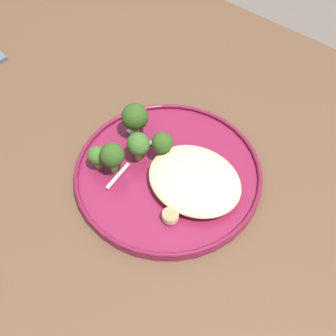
{
  "coord_description": "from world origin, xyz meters",
  "views": [
    {
      "loc": [
        0.26,
        -0.26,
        1.26
      ],
      "look_at": [
        0.01,
        0.04,
        0.76
      ],
      "focal_mm": 44.33,
      "sensor_mm": 36.0,
      "label": 1
    }
  ],
  "objects_px": {
    "broccoli_floret_tall_stalk": "(135,117)",
    "broccoli_floret_left_leaning": "(97,156)",
    "seared_scallop_tilted_round": "(170,216)",
    "broccoli_floret_rear_charred": "(112,156)",
    "seared_scallop_front_small": "(171,171)",
    "broccoli_floret_front_edge": "(162,144)",
    "seared_scallop_right_edge": "(201,183)",
    "broccoli_floret_small_sprig": "(138,145)",
    "dinner_plate": "(168,172)",
    "seared_scallop_large_seared": "(221,194)"
  },
  "relations": [
    {
      "from": "broccoli_floret_tall_stalk",
      "to": "broccoli_floret_left_leaning",
      "type": "height_order",
      "value": "broccoli_floret_tall_stalk"
    },
    {
      "from": "seared_scallop_tilted_round",
      "to": "broccoli_floret_rear_charred",
      "type": "distance_m",
      "value": 0.12
    },
    {
      "from": "broccoli_floret_left_leaning",
      "to": "seared_scallop_front_small",
      "type": "bearing_deg",
      "value": 30.81
    },
    {
      "from": "broccoli_floret_tall_stalk",
      "to": "broccoli_floret_front_edge",
      "type": "distance_m",
      "value": 0.07
    },
    {
      "from": "seared_scallop_right_edge",
      "to": "broccoli_floret_left_leaning",
      "type": "xyz_separation_m",
      "value": [
        -0.14,
        -0.07,
        0.02
      ]
    },
    {
      "from": "broccoli_floret_front_edge",
      "to": "broccoli_floret_tall_stalk",
      "type": "bearing_deg",
      "value": 171.48
    },
    {
      "from": "broccoli_floret_rear_charred",
      "to": "broccoli_floret_small_sprig",
      "type": "bearing_deg",
      "value": 74.71
    },
    {
      "from": "seared_scallop_right_edge",
      "to": "broccoli_floret_rear_charred",
      "type": "distance_m",
      "value": 0.14
    },
    {
      "from": "seared_scallop_right_edge",
      "to": "broccoli_floret_rear_charred",
      "type": "xyz_separation_m",
      "value": [
        -0.12,
        -0.06,
        0.03
      ]
    },
    {
      "from": "seared_scallop_front_small",
      "to": "dinner_plate",
      "type": "bearing_deg",
      "value": 156.89
    },
    {
      "from": "broccoli_floret_tall_stalk",
      "to": "broccoli_floret_front_edge",
      "type": "relative_size",
      "value": 1.17
    },
    {
      "from": "seared_scallop_right_edge",
      "to": "seared_scallop_front_small",
      "type": "distance_m",
      "value": 0.05
    },
    {
      "from": "dinner_plate",
      "to": "seared_scallop_front_small",
      "type": "relative_size",
      "value": 9.73
    },
    {
      "from": "seared_scallop_tilted_round",
      "to": "broccoli_floret_small_sprig",
      "type": "xyz_separation_m",
      "value": [
        -0.11,
        0.05,
        0.02
      ]
    },
    {
      "from": "seared_scallop_tilted_round",
      "to": "broccoli_floret_small_sprig",
      "type": "distance_m",
      "value": 0.12
    },
    {
      "from": "seared_scallop_large_seared",
      "to": "dinner_plate",
      "type": "bearing_deg",
      "value": -171.29
    },
    {
      "from": "seared_scallop_tilted_round",
      "to": "broccoli_floret_tall_stalk",
      "type": "relative_size",
      "value": 0.38
    },
    {
      "from": "dinner_plate",
      "to": "seared_scallop_right_edge",
      "type": "distance_m",
      "value": 0.06
    },
    {
      "from": "broccoli_floret_tall_stalk",
      "to": "broccoli_floret_rear_charred",
      "type": "height_order",
      "value": "broccoli_floret_tall_stalk"
    },
    {
      "from": "seared_scallop_right_edge",
      "to": "broccoli_floret_left_leaning",
      "type": "height_order",
      "value": "broccoli_floret_left_leaning"
    },
    {
      "from": "seared_scallop_right_edge",
      "to": "seared_scallop_tilted_round",
      "type": "xyz_separation_m",
      "value": [
        0.0,
        -0.07,
        0.0
      ]
    },
    {
      "from": "broccoli_floret_small_sprig",
      "to": "dinner_plate",
      "type": "bearing_deg",
      "value": 10.09
    },
    {
      "from": "dinner_plate",
      "to": "broccoli_floret_rear_charred",
      "type": "height_order",
      "value": "broccoli_floret_rear_charred"
    },
    {
      "from": "broccoli_floret_tall_stalk",
      "to": "broccoli_floret_left_leaning",
      "type": "distance_m",
      "value": 0.09
    },
    {
      "from": "broccoli_floret_small_sprig",
      "to": "seared_scallop_large_seared",
      "type": "bearing_deg",
      "value": 9.22
    },
    {
      "from": "seared_scallop_large_seared",
      "to": "broccoli_floret_front_edge",
      "type": "distance_m",
      "value": 0.12
    },
    {
      "from": "seared_scallop_front_small",
      "to": "broccoli_floret_rear_charred",
      "type": "height_order",
      "value": "broccoli_floret_rear_charred"
    },
    {
      "from": "seared_scallop_right_edge",
      "to": "seared_scallop_large_seared",
      "type": "bearing_deg",
      "value": 6.19
    },
    {
      "from": "dinner_plate",
      "to": "broccoli_floret_front_edge",
      "type": "bearing_deg",
      "value": 147.88
    },
    {
      "from": "seared_scallop_large_seared",
      "to": "seared_scallop_front_small",
      "type": "bearing_deg",
      "value": -167.99
    },
    {
      "from": "broccoli_floret_rear_charred",
      "to": "broccoli_floret_left_leaning",
      "type": "height_order",
      "value": "broccoli_floret_rear_charred"
    },
    {
      "from": "seared_scallop_large_seared",
      "to": "broccoli_floret_rear_charred",
      "type": "height_order",
      "value": "broccoli_floret_rear_charred"
    },
    {
      "from": "dinner_plate",
      "to": "seared_scallop_front_small",
      "type": "distance_m",
      "value": 0.02
    },
    {
      "from": "broccoli_floret_small_sprig",
      "to": "broccoli_floret_left_leaning",
      "type": "bearing_deg",
      "value": -125.43
    },
    {
      "from": "broccoli_floret_tall_stalk",
      "to": "broccoli_floret_rear_charred",
      "type": "xyz_separation_m",
      "value": [
        0.03,
        -0.08,
        -0.0
      ]
    },
    {
      "from": "seared_scallop_large_seared",
      "to": "broccoli_floret_tall_stalk",
      "type": "bearing_deg",
      "value": 176.25
    },
    {
      "from": "dinner_plate",
      "to": "broccoli_floret_front_edge",
      "type": "height_order",
      "value": "broccoli_floret_front_edge"
    },
    {
      "from": "broccoli_floret_rear_charred",
      "to": "broccoli_floret_front_edge",
      "type": "bearing_deg",
      "value": 60.46
    },
    {
      "from": "seared_scallop_right_edge",
      "to": "broccoli_floret_rear_charred",
      "type": "bearing_deg",
      "value": -152.36
    },
    {
      "from": "broccoli_floret_rear_charred",
      "to": "seared_scallop_right_edge",
      "type": "bearing_deg",
      "value": 27.64
    },
    {
      "from": "seared_scallop_right_edge",
      "to": "broccoli_floret_tall_stalk",
      "type": "height_order",
      "value": "broccoli_floret_tall_stalk"
    },
    {
      "from": "broccoli_floret_tall_stalk",
      "to": "broccoli_floret_small_sprig",
      "type": "distance_m",
      "value": 0.05
    },
    {
      "from": "broccoli_floret_left_leaning",
      "to": "broccoli_floret_small_sprig",
      "type": "bearing_deg",
      "value": 54.57
    },
    {
      "from": "seared_scallop_tilted_round",
      "to": "seared_scallop_front_small",
      "type": "bearing_deg",
      "value": 130.09
    },
    {
      "from": "broccoli_floret_rear_charred",
      "to": "broccoli_floret_left_leaning",
      "type": "distance_m",
      "value": 0.03
    },
    {
      "from": "dinner_plate",
      "to": "broccoli_floret_left_leaning",
      "type": "xyz_separation_m",
      "value": [
        -0.09,
        -0.06,
        0.03
      ]
    },
    {
      "from": "seared_scallop_tilted_round",
      "to": "seared_scallop_large_seared",
      "type": "bearing_deg",
      "value": 66.95
    },
    {
      "from": "seared_scallop_tilted_round",
      "to": "broccoli_floret_left_leaning",
      "type": "bearing_deg",
      "value": 179.91
    },
    {
      "from": "seared_scallop_right_edge",
      "to": "broccoli_floret_left_leaning",
      "type": "bearing_deg",
      "value": -153.68
    },
    {
      "from": "seared_scallop_tilted_round",
      "to": "broccoli_floret_left_leaning",
      "type": "distance_m",
      "value": 0.15
    }
  ]
}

